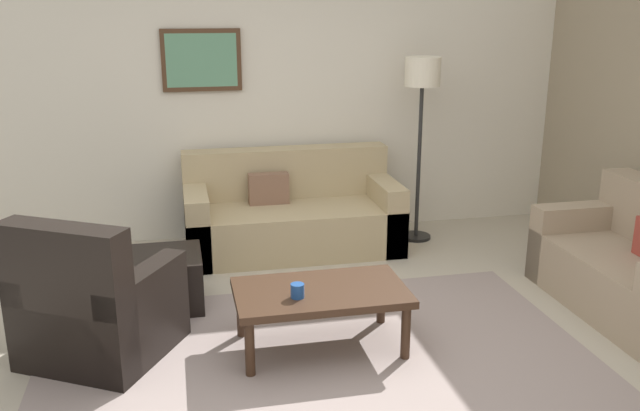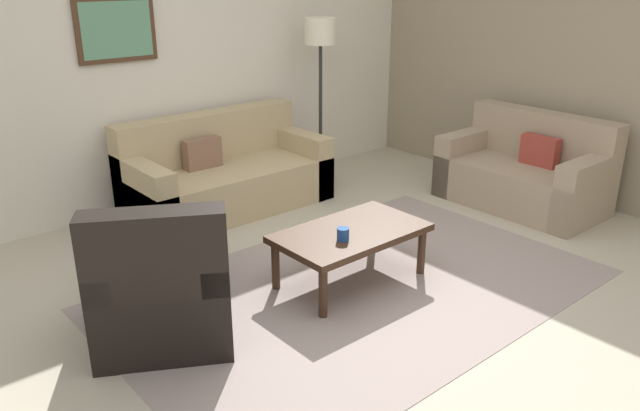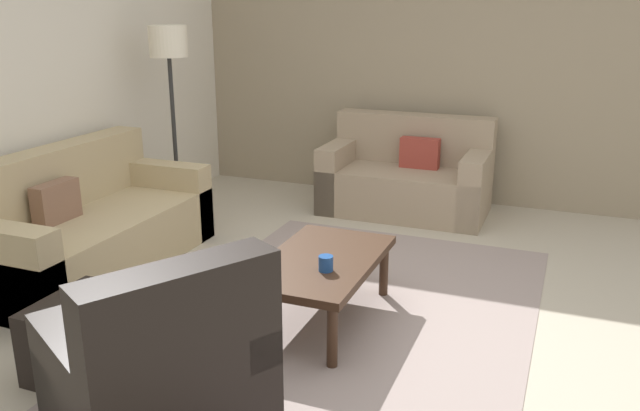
% 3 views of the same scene
% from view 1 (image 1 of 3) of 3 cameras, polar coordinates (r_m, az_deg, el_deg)
% --- Properties ---
extents(ground_plane, '(8.00, 8.00, 0.00)m').
position_cam_1_polar(ground_plane, '(4.40, -0.19, -12.74)').
color(ground_plane, '#B2A893').
extents(rear_partition, '(6.00, 0.12, 2.80)m').
position_cam_1_polar(rear_partition, '(6.45, -5.09, 9.78)').
color(rear_partition, silver).
rests_on(rear_partition, ground_plane).
extents(area_rug, '(3.48, 2.23, 0.01)m').
position_cam_1_polar(area_rug, '(4.39, -0.19, -12.70)').
color(area_rug, gray).
rests_on(area_rug, ground_plane).
extents(couch_main, '(1.91, 0.90, 0.88)m').
position_cam_1_polar(couch_main, '(6.21, -2.52, -0.83)').
color(couch_main, tan).
rests_on(couch_main, ground_plane).
extents(armchair_leather, '(1.09, 1.09, 0.95)m').
position_cam_1_polar(armchair_leather, '(4.49, -18.50, -8.59)').
color(armchair_leather, black).
rests_on(armchair_leather, ground_plane).
extents(ottoman, '(0.56, 0.56, 0.40)m').
position_cam_1_polar(ottoman, '(5.16, -13.02, -6.12)').
color(ottoman, black).
rests_on(ottoman, ground_plane).
extents(coffee_table, '(1.10, 0.64, 0.41)m').
position_cam_1_polar(coffee_table, '(4.37, 0.05, -7.66)').
color(coffee_table, '#382316').
rests_on(coffee_table, ground_plane).
extents(cup, '(0.09, 0.09, 0.09)m').
position_cam_1_polar(cup, '(4.21, -1.91, -7.19)').
color(cup, '#1E478C').
rests_on(cup, coffee_table).
extents(lamp_standing, '(0.32, 0.32, 1.71)m').
position_cam_1_polar(lamp_standing, '(6.26, 8.58, 9.54)').
color(lamp_standing, black).
rests_on(lamp_standing, ground_plane).
extents(framed_artwork, '(0.71, 0.04, 0.55)m').
position_cam_1_polar(framed_artwork, '(6.29, -9.95, 11.97)').
color(framed_artwork, '#472D1C').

